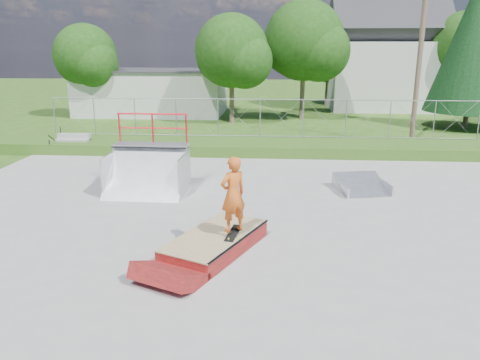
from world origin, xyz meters
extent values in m
plane|color=#2B5016|center=(0.00, 0.00, 0.00)|extent=(120.00, 120.00, 0.00)
cube|color=gray|center=(0.00, 0.00, 0.02)|extent=(20.00, 16.00, 0.04)
cube|color=#2B5016|center=(0.00, 9.50, 0.25)|extent=(24.00, 3.00, 0.50)
cube|color=maroon|center=(-0.68, -1.43, 0.20)|extent=(2.37, 3.10, 0.39)
cube|color=#9E865A|center=(-0.68, -1.43, 0.40)|extent=(2.40, 3.13, 0.03)
cube|color=black|center=(-0.26, -1.45, 0.46)|extent=(0.38, 0.82, 0.13)
imported|color=#DB5E1F|center=(-0.26, -1.45, 1.34)|extent=(0.76, 0.72, 1.75)
cube|color=silver|center=(-8.00, 22.00, 1.50)|extent=(10.00, 6.00, 3.00)
cube|color=silver|center=(9.00, 26.00, 2.50)|extent=(8.00, 6.00, 5.00)
cube|color=#333238|center=(9.00, 26.00, 5.90)|extent=(8.40, 6.08, 6.08)
cylinder|color=brown|center=(7.50, 12.00, 4.00)|extent=(0.24, 0.24, 8.00)
cylinder|color=brown|center=(-2.00, 18.00, 1.22)|extent=(0.30, 0.30, 2.45)
sphere|color=#1B3D10|center=(-2.00, 18.00, 4.41)|extent=(4.48, 4.48, 4.48)
sphere|color=#1B3D10|center=(-1.16, 17.44, 3.85)|extent=(3.36, 3.36, 3.36)
cylinder|color=brown|center=(2.50, 20.00, 1.40)|extent=(0.30, 0.30, 2.80)
sphere|color=#1B3D10|center=(2.50, 20.00, 5.04)|extent=(5.12, 5.12, 5.12)
sphere|color=#1B3D10|center=(3.46, 19.36, 4.40)|extent=(3.84, 3.84, 3.84)
cylinder|color=brown|center=(-12.00, 20.00, 1.14)|extent=(0.30, 0.30, 2.27)
sphere|color=#1B3D10|center=(-12.00, 20.00, 4.10)|extent=(4.16, 4.16, 4.16)
sphere|color=#1B3D10|center=(-11.22, 19.48, 3.58)|extent=(3.12, 3.12, 3.12)
cylinder|color=brown|center=(14.00, 24.00, 1.31)|extent=(0.30, 0.30, 2.62)
sphere|color=#1B3D10|center=(14.00, 24.00, 4.72)|extent=(4.80, 4.80, 4.80)
sphere|color=#1B3D10|center=(14.90, 23.40, 4.12)|extent=(3.60, 3.60, 3.60)
cylinder|color=brown|center=(5.00, 28.00, 1.05)|extent=(0.30, 0.30, 2.10)
sphere|color=#1B3D10|center=(5.00, 28.00, 3.78)|extent=(3.84, 3.84, 3.84)
sphere|color=#1B3D10|center=(5.72, 27.52, 3.30)|extent=(2.88, 2.88, 2.88)
cylinder|color=brown|center=(12.00, 17.00, 0.60)|extent=(0.28, 0.28, 1.20)
cone|color=black|center=(12.00, 17.00, 5.05)|extent=(5.04, 5.04, 8.10)
camera|label=1|loc=(0.61, -11.47, 4.60)|focal=35.00mm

